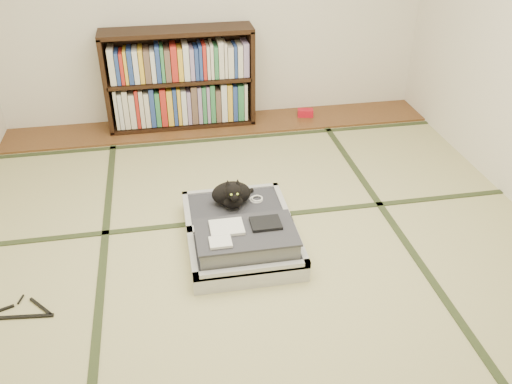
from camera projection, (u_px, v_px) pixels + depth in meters
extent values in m
plane|color=tan|center=(258.00, 253.00, 3.56)|extent=(4.50, 4.50, 0.00)
cube|color=brown|center=(220.00, 125.00, 5.23)|extent=(4.00, 0.50, 0.02)
cube|color=red|center=(305.00, 113.00, 5.36)|extent=(0.17, 0.12, 0.07)
cube|color=#2D381E|center=(102.00, 270.00, 3.41)|extent=(0.05, 4.50, 0.01)
cube|color=#2D381E|center=(401.00, 236.00, 3.71)|extent=(0.05, 4.50, 0.01)
cube|color=#2D381E|center=(248.00, 218.00, 3.89)|extent=(4.00, 0.05, 0.01)
cube|color=#2D381E|center=(224.00, 139.00, 4.98)|extent=(4.00, 0.05, 0.01)
cube|color=black|center=(106.00, 84.00, 4.89)|extent=(0.04, 0.31, 0.88)
cube|color=black|center=(250.00, 74.00, 5.09)|extent=(0.04, 0.31, 0.88)
cube|color=black|center=(183.00, 123.00, 5.22)|extent=(1.36, 0.31, 0.04)
cube|color=black|center=(176.00, 31.00, 4.76)|extent=(1.36, 0.31, 0.04)
cube|color=black|center=(180.00, 79.00, 4.99)|extent=(1.30, 0.31, 0.03)
cube|color=black|center=(179.00, 74.00, 5.11)|extent=(1.36, 0.02, 0.88)
cube|color=gray|center=(182.00, 102.00, 5.09)|extent=(1.23, 0.22, 0.37)
cube|color=gray|center=(178.00, 60.00, 4.87)|extent=(1.23, 0.22, 0.33)
cube|color=silver|center=(246.00, 256.00, 3.43)|extent=(0.71, 0.47, 0.12)
cube|color=#303038|center=(246.00, 252.00, 3.41)|extent=(0.63, 0.40, 0.09)
cube|color=silver|center=(252.00, 270.00, 3.21)|extent=(0.71, 0.04, 0.05)
cube|color=silver|center=(241.00, 228.00, 3.58)|extent=(0.71, 0.04, 0.05)
cube|color=silver|center=(193.00, 254.00, 3.34)|extent=(0.04, 0.47, 0.05)
cube|color=silver|center=(298.00, 242.00, 3.45)|extent=(0.04, 0.47, 0.05)
cube|color=silver|center=(235.00, 215.00, 3.83)|extent=(0.71, 0.47, 0.12)
cube|color=#303038|center=(235.00, 211.00, 3.81)|extent=(0.63, 0.40, 0.09)
cube|color=silver|center=(240.00, 225.00, 3.61)|extent=(0.71, 0.04, 0.05)
cube|color=silver|center=(231.00, 191.00, 3.97)|extent=(0.71, 0.04, 0.05)
cube|color=silver|center=(187.00, 212.00, 3.74)|extent=(0.04, 0.47, 0.05)
cube|color=silver|center=(282.00, 202.00, 3.84)|extent=(0.04, 0.47, 0.05)
cylinder|color=black|center=(240.00, 226.00, 3.59)|extent=(0.64, 0.02, 0.02)
cube|color=gray|center=(246.00, 242.00, 3.37)|extent=(0.61, 0.37, 0.12)
cube|color=#333339|center=(246.00, 232.00, 3.33)|extent=(0.62, 0.39, 0.01)
cube|color=silver|center=(227.00, 227.00, 3.34)|extent=(0.21, 0.17, 0.02)
cube|color=black|center=(266.00, 223.00, 3.38)|extent=(0.19, 0.15, 0.02)
cube|color=silver|center=(220.00, 242.00, 3.22)|extent=(0.13, 0.11, 0.02)
cube|color=white|center=(218.00, 283.00, 3.21)|extent=(0.06, 0.01, 0.04)
cube|color=white|center=(237.00, 283.00, 3.23)|extent=(0.05, 0.01, 0.03)
cube|color=orange|center=(291.00, 274.00, 3.27)|extent=(0.05, 0.01, 0.03)
cube|color=#197F33|center=(280.00, 273.00, 3.25)|extent=(0.04, 0.01, 0.03)
ellipsoid|color=black|center=(231.00, 194.00, 3.77)|extent=(0.27, 0.18, 0.17)
ellipsoid|color=black|center=(233.00, 202.00, 3.71)|extent=(0.14, 0.10, 0.10)
ellipsoid|color=black|center=(233.00, 191.00, 3.63)|extent=(0.12, 0.11, 0.11)
sphere|color=black|center=(234.00, 197.00, 3.60)|extent=(0.05, 0.05, 0.05)
cone|color=black|center=(228.00, 183.00, 3.61)|extent=(0.04, 0.05, 0.05)
cone|color=black|center=(238.00, 182.00, 3.62)|extent=(0.04, 0.05, 0.05)
sphere|color=#A5BF33|center=(231.00, 195.00, 3.58)|extent=(0.02, 0.02, 0.02)
sphere|color=#A5BF33|center=(237.00, 194.00, 3.59)|extent=(0.02, 0.02, 0.02)
cylinder|color=black|center=(243.00, 193.00, 3.89)|extent=(0.17, 0.10, 0.03)
torus|color=white|center=(256.00, 199.00, 3.85)|extent=(0.10, 0.10, 0.01)
torus|color=white|center=(257.00, 198.00, 3.84)|extent=(0.08, 0.08, 0.01)
cube|color=black|center=(16.00, 317.00, 3.05)|extent=(0.42, 0.07, 0.01)
cube|color=black|center=(41.00, 307.00, 3.13)|extent=(0.15, 0.17, 0.01)
cylinder|color=black|center=(21.00, 299.00, 3.18)|extent=(0.03, 0.07, 0.01)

